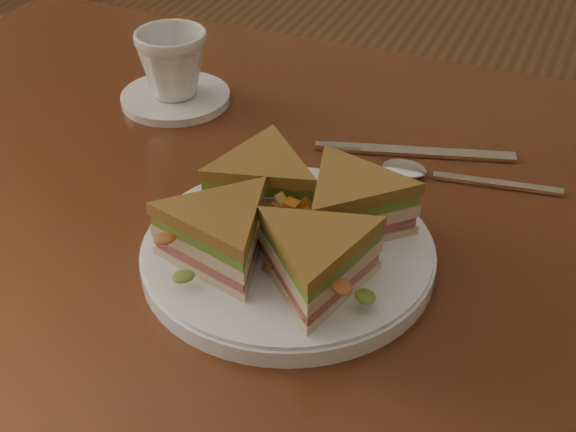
{
  "coord_description": "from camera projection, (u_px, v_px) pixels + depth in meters",
  "views": [
    {
      "loc": [
        0.22,
        -0.58,
        1.2
      ],
      "look_at": [
        0.01,
        -0.07,
        0.8
      ],
      "focal_mm": 50.0,
      "sensor_mm": 36.0,
      "label": 1
    }
  ],
  "objects": [
    {
      "name": "table",
      "position": [
        305.0,
        296.0,
        0.83
      ],
      "size": [
        1.2,
        0.8,
        0.75
      ],
      "color": "#38190C",
      "rests_on": "ground"
    },
    {
      "name": "plate",
      "position": [
        288.0,
        254.0,
        0.71
      ],
      "size": [
        0.26,
        0.26,
        0.02
      ],
      "primitive_type": "cylinder",
      "color": "white",
      "rests_on": "table"
    },
    {
      "name": "sandwich_wedges",
      "position": [
        288.0,
        221.0,
        0.69
      ],
      "size": [
        0.26,
        0.26,
        0.06
      ],
      "color": "beige",
      "rests_on": "plate"
    },
    {
      "name": "crisps_mound",
      "position": [
        288.0,
        224.0,
        0.69
      ],
      "size": [
        0.09,
        0.09,
        0.05
      ],
      "primitive_type": null,
      "color": "orange",
      "rests_on": "plate"
    },
    {
      "name": "spoon",
      "position": [
        426.0,
        173.0,
        0.83
      ],
      "size": [
        0.18,
        0.04,
        0.01
      ],
      "rotation": [
        0.0,
        0.0,
        0.14
      ],
      "color": "silver",
      "rests_on": "table"
    },
    {
      "name": "knife",
      "position": [
        408.0,
        152.0,
        0.86
      ],
      "size": [
        0.21,
        0.07,
        0.0
      ],
      "rotation": [
        0.0,
        0.0,
        0.28
      ],
      "color": "silver",
      "rests_on": "table"
    },
    {
      "name": "saucer",
      "position": [
        176.0,
        98.0,
        0.96
      ],
      "size": [
        0.13,
        0.13,
        0.01
      ],
      "primitive_type": "cylinder",
      "color": "white",
      "rests_on": "table"
    },
    {
      "name": "coffee_cup",
      "position": [
        173.0,
        64.0,
        0.93
      ],
      "size": [
        0.09,
        0.09,
        0.08
      ],
      "primitive_type": "imported",
      "rotation": [
        0.0,
        0.0,
        -0.09
      ],
      "color": "white",
      "rests_on": "saucer"
    }
  ]
}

